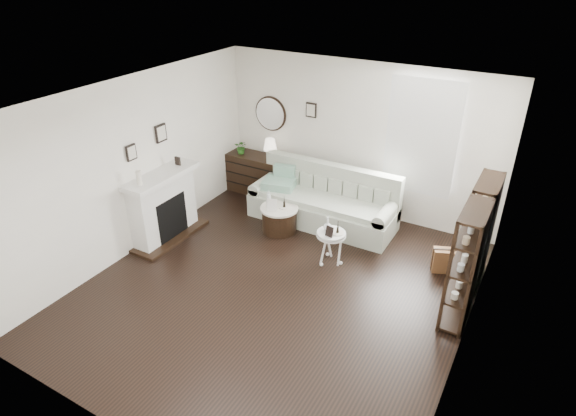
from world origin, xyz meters
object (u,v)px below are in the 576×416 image
Objects in this scene: dresser at (256,174)px; pedestal_table at (331,235)px; sofa at (324,204)px; drum_table at (279,219)px.

dresser is 2.14× the size of pedestal_table.
dresser is (-1.66, 0.39, 0.06)m from sofa.
dresser is 1.58m from drum_table.
drum_table is at bearing 159.31° from pedestal_table.
sofa reaches higher than drum_table.
pedestal_table is at bearing -33.03° from dresser.
dresser reaches higher than pedestal_table.
pedestal_table is at bearing -59.56° from sofa.
sofa reaches higher than dresser.
dresser is at bearing 166.77° from sofa.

